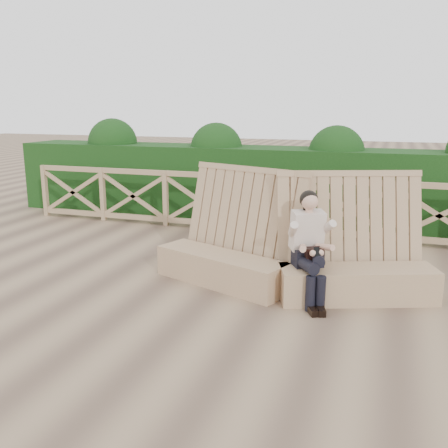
% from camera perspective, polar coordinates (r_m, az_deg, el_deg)
% --- Properties ---
extents(ground, '(60.00, 60.00, 0.00)m').
position_cam_1_polar(ground, '(6.16, -2.48, -8.89)').
color(ground, brown).
rests_on(ground, ground).
extents(bench, '(3.71, 1.36, 1.55)m').
position_cam_1_polar(bench, '(6.50, 7.33, -4.18)').
color(bench, '#997A57').
rests_on(bench, ground).
extents(woman, '(0.60, 0.87, 1.35)m').
position_cam_1_polar(woman, '(6.10, 9.76, -2.21)').
color(woman, black).
rests_on(woman, ground).
extents(guardrail, '(10.10, 0.09, 1.10)m').
position_cam_1_polar(guardrail, '(9.23, 5.40, 2.19)').
color(guardrail, '#9B7B5A').
rests_on(guardrail, ground).
extents(hedge, '(12.00, 1.20, 1.50)m').
position_cam_1_polar(hedge, '(10.35, 6.99, 4.47)').
color(hedge, black).
rests_on(hedge, ground).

